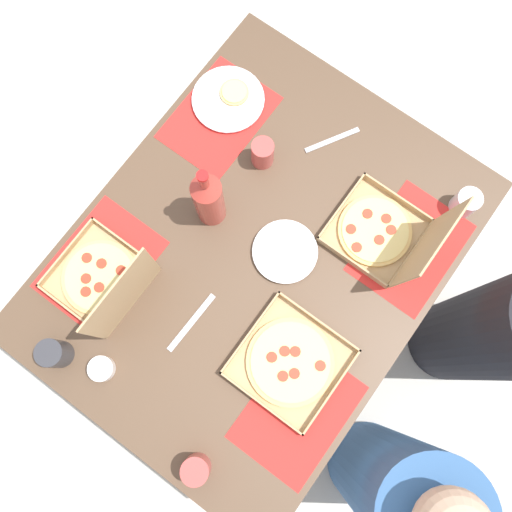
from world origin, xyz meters
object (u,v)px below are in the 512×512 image
object	(u,v)px
plate_middle	(229,99)
condiment_bowl	(101,369)
soda_bottle	(208,199)
cup_spare	(466,203)
diner_left_seat	(497,332)
diner_right_seat	(397,486)
pizza_box_edge_far	(290,362)
cup_red	(196,470)
cup_clear_right	(55,354)
cup_dark	(263,153)
pizza_box_center	(105,281)
plate_near_left	(285,252)
pizza_box_corner_left	(386,234)

from	to	relation	value
plate_middle	condiment_bowl	bearing A→B (deg)	13.43
soda_bottle	cup_spare	size ratio (longest dim) A/B	3.71
diner_left_seat	plate_middle	bearing A→B (deg)	-93.30
cup_spare	diner_right_seat	size ratio (longest dim) A/B	0.08
pizza_box_edge_far	diner_left_seat	size ratio (longest dim) A/B	0.25
pizza_box_edge_far	diner_left_seat	world-z (taller)	diner_left_seat
soda_bottle	condiment_bowl	xyz separation A→B (m)	(0.57, 0.03, -0.11)
soda_bottle	condiment_bowl	bearing A→B (deg)	3.22
plate_middle	diner_left_seat	world-z (taller)	diner_left_seat
cup_red	cup_spare	xyz separation A→B (m)	(-1.10, 0.20, -0.00)
cup_clear_right	diner_left_seat	xyz separation A→B (m)	(-0.88, 1.07, -0.26)
plate_middle	cup_red	size ratio (longest dim) A/B	2.63
cup_clear_right	diner_right_seat	world-z (taller)	diner_right_seat
cup_clear_right	condiment_bowl	bearing A→B (deg)	107.77
cup_dark	diner_right_seat	bearing A→B (deg)	59.04
pizza_box_center	plate_near_left	distance (m)	0.55
pizza_box_edge_far	soda_bottle	xyz separation A→B (m)	(-0.23, -0.47, 0.12)
cup_clear_right	condiment_bowl	world-z (taller)	cup_clear_right
pizza_box_center	cup_clear_right	size ratio (longest dim) A/B	2.73
cup_red	cup_spare	size ratio (longest dim) A/B	1.04
cup_red	cup_clear_right	distance (m)	0.52
soda_bottle	pizza_box_edge_far	bearing A→B (deg)	63.47
pizza_box_corner_left	diner_left_seat	size ratio (longest dim) A/B	0.25
plate_middle	diner_right_seat	distance (m)	1.36
condiment_bowl	cup_red	bearing A→B (deg)	82.41
plate_middle	cup_red	distance (m)	1.14
cup_dark	diner_left_seat	xyz separation A→B (m)	(-0.04, 0.95, -0.25)
pizza_box_center	cup_dark	size ratio (longest dim) A/B	2.88
pizza_box_corner_left	cup_spare	xyz separation A→B (m)	(-0.23, 0.14, -0.00)
cup_dark	cup_spare	world-z (taller)	cup_dark
pizza_box_corner_left	pizza_box_center	bearing A→B (deg)	-43.96
pizza_box_center	cup_dark	xyz separation A→B (m)	(-0.60, 0.14, 0.01)
plate_near_left	pizza_box_edge_far	bearing A→B (deg)	38.15
pizza_box_corner_left	diner_right_seat	size ratio (longest dim) A/B	0.27
pizza_box_corner_left	cup_dark	size ratio (longest dim) A/B	2.84
cup_dark	condiment_bowl	bearing A→B (deg)	0.54
diner_left_seat	pizza_box_corner_left	bearing A→B (deg)	-87.32
pizza_box_center	soda_bottle	world-z (taller)	soda_bottle
plate_near_left	diner_left_seat	bearing A→B (deg)	108.62
condiment_bowl	diner_left_seat	xyz separation A→B (m)	(-0.84, 0.94, -0.22)
pizza_box_center	diner_right_seat	xyz separation A→B (m)	(-0.03, 1.09, -0.27)
plate_middle	plate_near_left	bearing A→B (deg)	55.34
diner_left_seat	diner_right_seat	size ratio (longest dim) A/B	1.05
pizza_box_edge_far	pizza_box_corner_left	world-z (taller)	pizza_box_corner_left
pizza_box_corner_left	cup_spare	bearing A→B (deg)	147.66
diner_right_seat	cup_clear_right	bearing A→B (deg)	-75.38
pizza_box_center	soda_bottle	size ratio (longest dim) A/B	0.93
pizza_box_edge_far	cup_clear_right	size ratio (longest dim) A/B	2.70
diner_right_seat	plate_near_left	bearing A→B (deg)	-117.00
soda_bottle	diner_left_seat	xyz separation A→B (m)	(-0.27, 0.98, -0.33)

